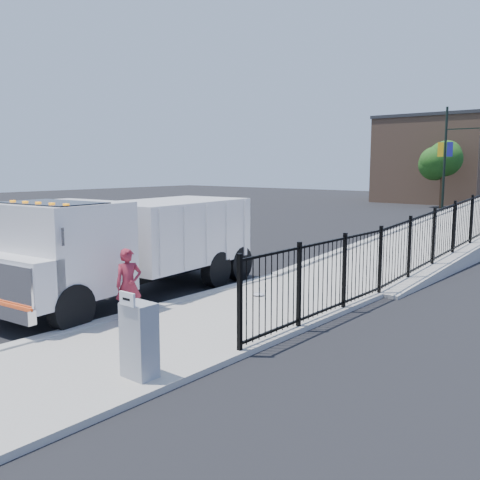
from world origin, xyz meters
The scene contains 13 objects.
ground centered at (0.00, 0.00, 0.00)m, with size 120.00×120.00×0.00m, color black.
sidewalk centered at (1.93, -2.00, 0.06)m, with size 3.55×12.00×0.12m, color #9E998E.
curb centered at (0.00, -2.00, 0.08)m, with size 0.30×12.00×0.16m, color #ADAAA3.
ramp centered at (2.12, 16.00, 0.00)m, with size 3.95×24.00×1.70m, color #9E998E.
iron_fence centered at (3.55, 12.00, 0.90)m, with size 0.10×28.00×1.80m, color black.
truck centered at (-1.59, -0.50, 1.56)m, with size 3.36×8.32×2.78m.
worker centered at (0.40, -2.09, 0.94)m, with size 0.60×0.39×1.64m, color maroon.
utility_cabinet centered at (3.10, -4.04, 0.75)m, with size 0.55×0.40×1.25m, color gray.
arrow_sign centered at (3.10, -4.26, 1.48)m, with size 0.35×0.04×0.22m, color white.
debris centered at (1.23, 1.59, 0.16)m, with size 0.32×0.32×0.08m, color silver.
light_pole_0 centered at (-4.33, 32.57, 4.36)m, with size 3.77×0.22×8.00m.
tree_0 centered at (-5.91, 36.06, 3.96)m, with size 3.03×3.03×5.52m.
building centered at (-9.00, 44.00, 4.00)m, with size 10.00×10.00×8.00m, color #8C664C.
Camera 1 is at (9.76, -9.48, 3.59)m, focal length 40.00 mm.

